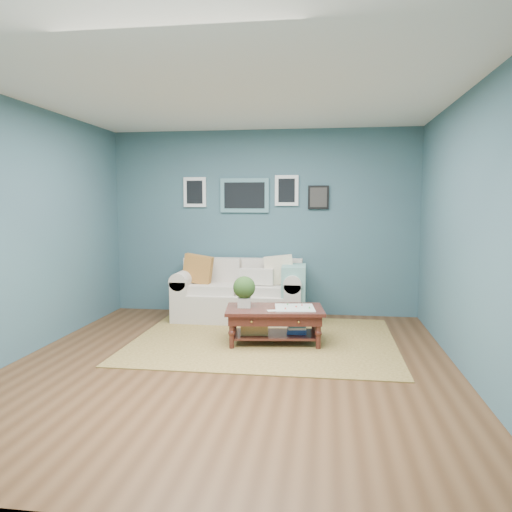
# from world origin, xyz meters

# --- Properties ---
(room_shell) EXTENTS (5.00, 5.02, 2.70)m
(room_shell) POSITION_xyz_m (-0.00, 0.06, 1.36)
(room_shell) COLOR brown
(room_shell) RESTS_ON ground
(area_rug) EXTENTS (3.07, 2.46, 0.01)m
(area_rug) POSITION_xyz_m (0.21, 0.97, 0.01)
(area_rug) COLOR brown
(area_rug) RESTS_ON ground
(loveseat) EXTENTS (1.83, 0.83, 0.94)m
(loveseat) POSITION_xyz_m (-0.19, 2.02, 0.38)
(loveseat) COLOR beige
(loveseat) RESTS_ON ground
(coffee_table) EXTENTS (1.19, 0.79, 0.79)m
(coffee_table) POSITION_xyz_m (0.29, 0.88, 0.35)
(coffee_table) COLOR #361A11
(coffee_table) RESTS_ON ground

